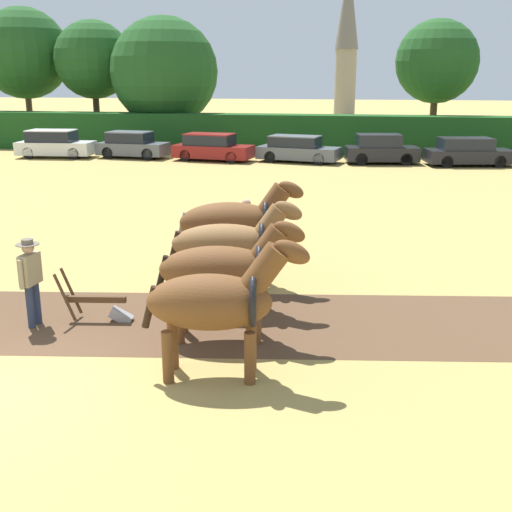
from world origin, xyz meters
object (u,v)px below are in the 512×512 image
Objects in this scene: draft_horse_trail_right at (235,223)px; parked_car_center at (297,149)px; farmer_beside_team at (246,227)px; parked_car_center_left at (212,148)px; draft_horse_lead_right at (224,270)px; parked_car_center_right at (381,150)px; draft_horse_trail_left at (230,245)px; parked_car_left at (132,145)px; tree_left at (93,60)px; plow at (102,306)px; tree_center at (437,62)px; parked_car_far_left at (55,144)px; tree_far_left at (24,53)px; draft_horse_lead_left at (217,301)px; church_spire at (347,38)px; tree_center_left at (164,72)px; parked_car_right at (468,152)px; farmer_at_plow at (31,275)px.

parked_car_center is (-0.92, 21.75, -0.76)m from draft_horse_trail_right.
farmer_beside_team is 0.37× the size of parked_car_center_left.
farmer_beside_team is (-0.46, 4.65, -0.30)m from draft_horse_lead_right.
parked_car_center_left is at bearing 173.34° from parked_car_center_right.
draft_horse_lead_right is at bearing -90.04° from draft_horse_trail_left.
parked_car_left is 0.88× the size of parked_car_center.
tree_left is at bearing 149.55° from parked_car_center_left.
tree_center is at bearing 66.28° from plow.
parked_car_center_right is (14.21, -0.07, 0.03)m from parked_car_left.
parked_car_far_left is 18.76m from parked_car_center_right.
draft_horse_lead_right reaches higher than parked_car_center_left.
tree_far_left reaches higher than draft_horse_lead_right.
draft_horse_lead_right is 1.60× the size of farmer_beside_team.
draft_horse_lead_left is 0.66× the size of parked_car_center_right.
draft_horse_trail_left is 0.95× the size of draft_horse_trail_right.
farmer_beside_team is 22.97m from parked_car_left.
church_spire is at bearing 50.72° from tree_far_left.
tree_left is 1.76× the size of parked_car_center.
draft_horse_trail_left is at bearing -67.18° from parked_car_center_left.
parked_car_center_left is 1.13× the size of parked_car_center_right.
tree_center_left is at bearing 102.38° from draft_horse_trail_right.
tree_left reaches higher than parked_car_center_right.
tree_far_left reaches higher than parked_car_right.
parked_car_center_right is at bearing 169.44° from parked_car_right.
tree_far_left is 2.02× the size of parked_car_center_left.
church_spire is 3.40× the size of parked_car_right.
parked_car_left is (-11.02, 25.04, -0.58)m from draft_horse_lead_right.
parked_car_center_left is 0.98× the size of parked_car_right.
parked_car_center is at bearing 79.16° from plow.
plow is at bearing -81.45° from parked_car_center.
draft_horse_trail_right is (16.05, -29.86, -4.20)m from tree_left.
farmer_at_plow is at bearing -124.83° from parked_car_right.
draft_horse_trail_left is at bearing 17.29° from plow.
draft_horse_trail_right is (-0.43, 3.07, 0.15)m from draft_horse_lead_right.
church_spire is 59.09m from draft_horse_trail_left.
tree_center is 32.23m from draft_horse_trail_left.
church_spire reaches higher than draft_horse_lead_right.
tree_far_left reaches higher than parked_car_center_left.
draft_horse_trail_right is 24.40m from parked_car_left.
parked_car_center is (-1.57, 26.35, -0.58)m from draft_horse_lead_left.
church_spire is 56.04m from farmer_beside_team.
tree_far_left is 6.24× the size of plow.
farmer_beside_team is (2.11, 4.23, 0.70)m from plow.
parked_car_far_left is (-15.56, 24.49, -0.55)m from draft_horse_lead_right.
parked_car_center is at bearing 43.38° from farmer_beside_team.
tree_center is 2.89× the size of draft_horse_trail_left.
tree_far_left reaches higher than farmer_at_plow.
tree_center is at bearing 77.50° from farmer_at_plow.
parked_car_center_right is at bearing 10.67° from parked_car_center_left.
tree_center reaches higher than draft_horse_lead_right.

